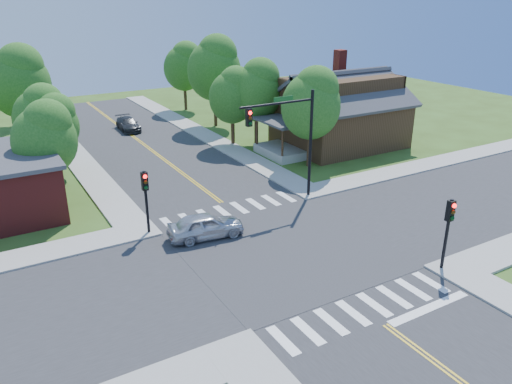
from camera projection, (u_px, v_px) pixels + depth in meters
ground at (285, 251)px, 26.66m from camera, size 100.00×100.00×0.00m
road_ns at (285, 250)px, 26.65m from camera, size 10.00×90.00×0.04m
road_ew at (285, 250)px, 26.65m from camera, size 90.00×10.00×0.04m
intersection_patch at (285, 251)px, 26.66m from camera, size 10.20×10.20×0.06m
sidewalk_ne at (332, 139)px, 46.73m from camera, size 40.00×40.00×0.14m
crosswalk_north at (231, 209)px, 31.60m from camera, size 8.85×2.00×0.01m
crosswalk_south at (364, 309)px, 21.68m from camera, size 8.85×2.00×0.01m
centerline at (285, 250)px, 26.64m from camera, size 0.30×90.00×0.01m
stop_bar at (429, 309)px, 21.75m from camera, size 4.60×0.45×0.09m
signal_mast_ne at (289, 130)px, 31.17m from camera, size 5.30×0.42×7.20m
signal_pole_se at (449, 222)px, 23.80m from camera, size 0.34×0.42×3.80m
signal_pole_nw at (146, 191)px, 27.50m from camera, size 0.34×0.42×3.80m
house_ne at (339, 109)px, 43.92m from camera, size 13.05×8.80×7.11m
tree_e_a at (312, 102)px, 37.78m from camera, size 4.63×4.40×7.86m
tree_e_b at (257, 88)px, 43.39m from camera, size 4.55×4.33×7.74m
tree_e_c at (215, 66)px, 49.47m from camera, size 5.41×5.14×9.19m
tree_e_d at (185, 65)px, 56.89m from camera, size 4.63×4.39×7.86m
tree_w_a at (46, 136)px, 31.32m from camera, size 4.00×3.80×6.80m
tree_w_b at (42, 115)px, 36.87m from camera, size 3.99×3.79×6.78m
tree_w_c at (20, 80)px, 42.80m from camera, size 5.29×5.02×8.99m
tree_w_d at (7, 79)px, 49.86m from camera, size 4.31×4.09×7.32m
tree_house at (233, 94)px, 43.52m from camera, size 4.15×3.94×7.05m
tree_bldg at (54, 122)px, 36.14m from camera, size 3.67×3.49×6.24m
car_silver at (206, 226)px, 27.78m from camera, size 2.82×4.70×1.45m
car_dgrey at (128, 125)px, 49.65m from camera, size 2.06×4.41×1.24m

